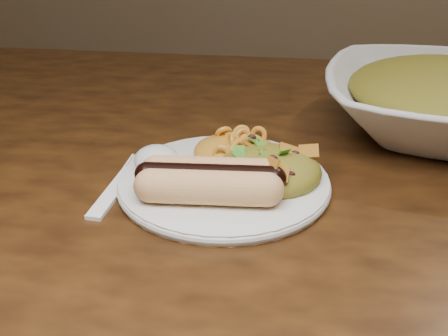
# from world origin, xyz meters

# --- Properties ---
(table) EXTENTS (1.60, 0.90, 0.75)m
(table) POSITION_xyz_m (0.00, 0.00, 0.66)
(table) COLOR #47270D
(table) RESTS_ON floor
(plate) EXTENTS (0.26, 0.26, 0.01)m
(plate) POSITION_xyz_m (0.02, -0.04, 0.76)
(plate) COLOR silver
(plate) RESTS_ON table
(hotdog) EXTENTS (0.12, 0.07, 0.03)m
(hotdog) POSITION_xyz_m (0.01, -0.08, 0.78)
(hotdog) COLOR #FDD784
(hotdog) RESTS_ON plate
(mac_and_cheese) EXTENTS (0.10, 0.09, 0.03)m
(mac_and_cheese) POSITION_xyz_m (0.02, 0.01, 0.78)
(mac_and_cheese) COLOR orange
(mac_and_cheese) RESTS_ON plate
(sour_cream) EXTENTS (0.05, 0.05, 0.03)m
(sour_cream) POSITION_xyz_m (-0.05, -0.03, 0.77)
(sour_cream) COLOR silver
(sour_cream) RESTS_ON plate
(taco_salad) EXTENTS (0.10, 0.10, 0.05)m
(taco_salad) POSITION_xyz_m (0.06, -0.03, 0.78)
(taco_salad) COLOR #B87226
(taco_salad) RESTS_ON plate
(fork) EXTENTS (0.02, 0.13, 0.00)m
(fork) POSITION_xyz_m (-0.09, -0.07, 0.75)
(fork) COLOR white
(fork) RESTS_ON table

